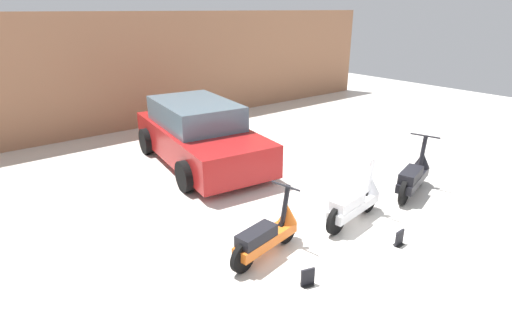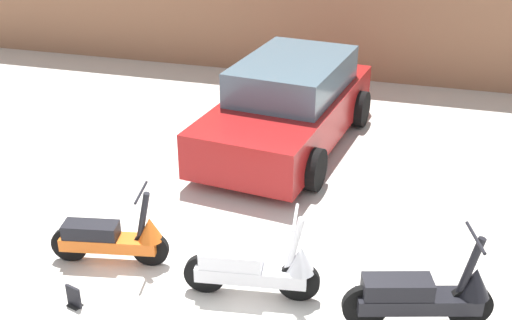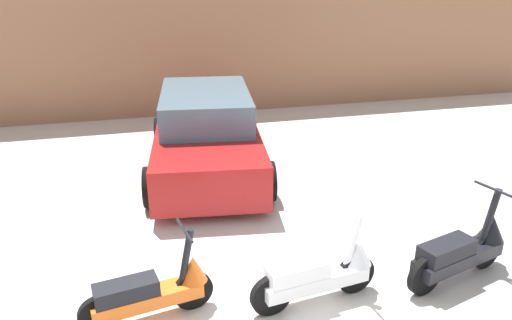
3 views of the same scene
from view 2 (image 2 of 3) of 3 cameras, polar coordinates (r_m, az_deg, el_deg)
ground_plane at (r=7.26m, az=-4.81°, el=-13.66°), size 28.00×28.00×0.00m
wall_back at (r=14.16m, az=7.33°, el=13.96°), size 19.60×0.12×3.44m
scooter_front_left at (r=8.03m, az=-12.51°, el=-6.73°), size 1.46×0.59×1.02m
scooter_front_right at (r=7.30m, az=0.12°, el=-9.52°), size 1.55×0.58×1.09m
scooter_front_center at (r=7.12m, az=14.83°, el=-11.47°), size 1.56×0.75×1.12m
car_rear_left at (r=10.90m, az=2.92°, el=4.85°), size 2.48×4.50×1.46m
placard_near_left_scooter at (r=7.58m, az=-15.89°, el=-11.68°), size 0.20×0.16×0.26m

